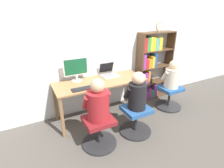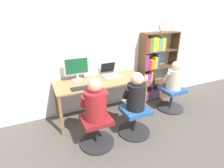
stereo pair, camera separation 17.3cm
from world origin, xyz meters
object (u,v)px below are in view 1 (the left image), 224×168
at_px(person_at_monitor, 98,102).
at_px(office_chair_left, 99,131).
at_px(keyboard, 84,88).
at_px(office_chair_right, 136,120).
at_px(laptop, 109,73).
at_px(person_at_laptop, 137,93).
at_px(desktop_monitor, 76,69).
at_px(person_near_shelf, 172,76).
at_px(office_chair_side, 169,97).
at_px(bookshelf, 150,67).
at_px(desk_clock, 160,27).

bearing_deg(person_at_monitor, office_chair_left, -90.00).
distance_m(keyboard, office_chair_right, 1.06).
height_order(laptop, person_at_laptop, person_at_laptop).
xyz_separation_m(person_at_monitor, person_at_laptop, (0.70, -0.00, 0.00)).
relative_size(desktop_monitor, person_at_laptop, 0.73).
xyz_separation_m(laptop, person_near_shelf, (1.21, -0.56, -0.09)).
xyz_separation_m(laptop, person_at_laptop, (0.06, -0.94, -0.06)).
distance_m(office_chair_right, person_at_laptop, 0.52).
bearing_deg(person_near_shelf, keyboard, 175.70).
xyz_separation_m(desktop_monitor, person_at_laptop, (0.73, -0.94, -0.25)).
distance_m(desktop_monitor, office_chair_right, 1.42).
height_order(person_at_laptop, person_near_shelf, person_at_laptop).
bearing_deg(person_near_shelf, office_chair_side, -90.00).
height_order(office_chair_right, office_chair_side, same).
distance_m(person_at_laptop, bookshelf, 1.41).
distance_m(office_chair_side, person_near_shelf, 0.49).
bearing_deg(desktop_monitor, laptop, -0.48).
xyz_separation_m(bookshelf, person_near_shelf, (0.12, -0.57, -0.05)).
bearing_deg(person_at_laptop, office_chair_right, -90.00).
bearing_deg(person_at_monitor, desk_clock, 25.88).
bearing_deg(office_chair_left, office_chair_side, 11.55).
height_order(keyboard, person_at_monitor, person_at_monitor).
distance_m(desktop_monitor, person_at_monitor, 0.97).
relative_size(person_at_laptop, person_near_shelf, 1.08).
relative_size(person_at_laptop, office_chair_side, 1.14).
distance_m(desktop_monitor, bookshelf, 1.78).
height_order(office_chair_right, bookshelf, bookshelf).
bearing_deg(bookshelf, desk_clock, -28.78).
distance_m(keyboard, desk_clock, 2.12).
bearing_deg(bookshelf, keyboard, -166.51).
distance_m(person_at_monitor, desk_clock, 2.24).
relative_size(desktop_monitor, keyboard, 1.12).
bearing_deg(person_at_laptop, bookshelf, 42.54).
bearing_deg(person_near_shelf, person_at_laptop, -161.68).
height_order(office_chair_side, person_near_shelf, person_near_shelf).
distance_m(desk_clock, person_near_shelf, 1.08).
height_order(laptop, bookshelf, bookshelf).
xyz_separation_m(person_at_monitor, bookshelf, (1.74, 0.95, 0.03)).
xyz_separation_m(person_at_laptop, person_near_shelf, (1.16, 0.38, -0.03)).
xyz_separation_m(office_chair_left, person_near_shelf, (1.86, 0.38, 0.49)).
height_order(laptop, office_chair_right, laptop).
bearing_deg(desk_clock, office_chair_left, -154.01).
bearing_deg(office_chair_left, laptop, 55.59).
distance_m(keyboard, office_chair_side, 1.98).
bearing_deg(desk_clock, office_chair_side, -87.92).
relative_size(laptop, office_chair_right, 0.62).
relative_size(laptop, keyboard, 0.84).
bearing_deg(person_at_monitor, office_chair_side, 11.41).
relative_size(office_chair_right, desk_clock, 2.67).
height_order(desktop_monitor, person_at_laptop, desktop_monitor).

